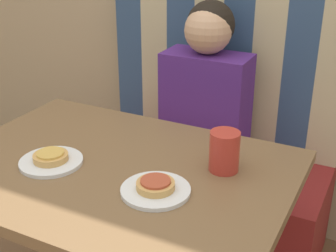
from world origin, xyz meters
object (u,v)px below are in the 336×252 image
plate_right (156,190)px  drinking_cup (224,151)px  person (207,84)px  plate_left (51,162)px  pizza_right (156,185)px  pizza_left (51,156)px

plate_right → drinking_cup: (0.12, 0.20, 0.05)m
person → drinking_cup: person is taller
plate_left → pizza_right: (0.36, 0.00, 0.02)m
pizza_left → pizza_right: bearing=0.0°
person → pizza_right: size_ratio=6.59×
plate_right → pizza_right: 0.02m
plate_left → drinking_cup: bearing=22.8°
plate_right → pizza_right: (0.00, 0.00, 0.02)m
plate_left → drinking_cup: 0.52m
pizza_left → pizza_right: 0.36m
pizza_right → drinking_cup: bearing=59.2°
plate_right → pizza_right: bearing=0.0°
pizza_right → drinking_cup: drinking_cup is taller
plate_left → pizza_right: pizza_right is taller
pizza_left → drinking_cup: size_ratio=0.87×
plate_left → pizza_right: size_ratio=1.82×
plate_right → pizza_right: size_ratio=1.82×
person → pizza_right: (0.18, -0.78, -0.02)m
plate_right → pizza_left: size_ratio=1.82×
person → pizza_left: (-0.18, -0.78, -0.02)m
person → plate_right: bearing=-77.2°
pizza_left → plate_right: bearing=0.0°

